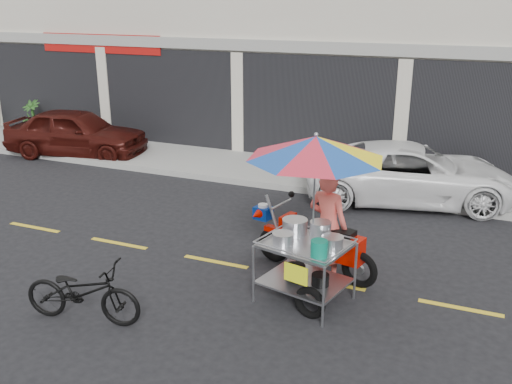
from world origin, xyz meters
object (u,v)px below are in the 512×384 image
at_px(maroon_sedan, 76,132).
at_px(white_pickup, 412,173).
at_px(near_bicycle, 83,292).
at_px(food_vendor_rig, 318,192).

height_order(maroon_sedan, white_pickup, maroon_sedan).
distance_m(maroon_sedan, near_bicycle, 9.21).
relative_size(white_pickup, food_vendor_rig, 1.80).
bearing_deg(food_vendor_rig, white_pickup, 94.07).
distance_m(white_pickup, near_bicycle, 7.68).
relative_size(maroon_sedan, near_bicycle, 2.33).
bearing_deg(maroon_sedan, white_pickup, -101.34).
bearing_deg(near_bicycle, white_pickup, -36.66).
xyz_separation_m(maroon_sedan, white_pickup, (9.36, -0.25, -0.04)).
relative_size(near_bicycle, food_vendor_rig, 0.66).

